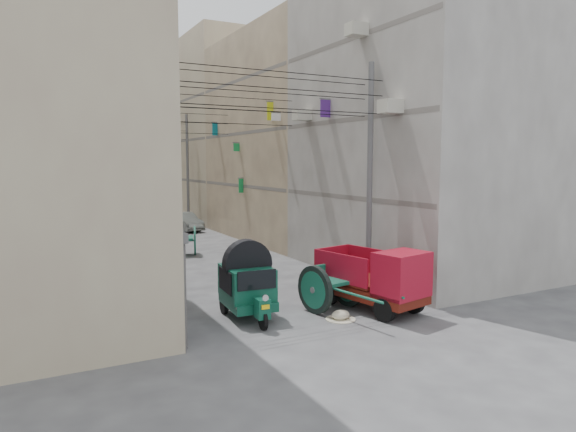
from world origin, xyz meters
TOP-DOWN VIEW (x-y plane):
  - ground at (0.00, 0.00)m, footprint 140.00×140.00m
  - building_row_left at (-8.00, 34.13)m, footprint 8.00×62.00m
  - building_row_right at (8.00, 34.13)m, footprint 8.00×62.00m
  - end_cap_building at (0.00, 66.00)m, footprint 22.00×10.00m
  - shutters_left at (-3.92, 10.38)m, footprint 0.18×14.40m
  - signboards at (-0.01, 21.66)m, footprint 8.22×40.52m
  - ac_units at (3.65, 7.67)m, footprint 0.70×6.55m
  - utility_poles at (0.00, 17.00)m, footprint 7.40×22.20m
  - overhead_cables at (0.00, 14.40)m, footprint 7.40×22.52m
  - auto_rickshaw at (-1.53, 4.99)m, footprint 1.56×2.55m
  - tonga_cart at (1.10, 4.49)m, footprint 1.74×3.40m
  - mini_truck at (2.28, 3.60)m, footprint 2.23×3.73m
  - second_cart at (-0.54, 15.86)m, footprint 1.96×1.83m
  - feed_sack at (0.78, 3.51)m, footprint 0.55×0.44m
  - horse at (-0.20, 7.00)m, footprint 0.90×1.78m
  - distant_car_white at (-2.23, 19.19)m, footprint 1.34×3.24m
  - distant_car_grey at (2.32, 24.67)m, footprint 1.78×3.78m
  - distant_car_green at (-0.77, 42.82)m, footprint 1.77×4.30m

SIDE VIEW (x-z plane):
  - ground at x=0.00m, z-range 0.00..0.00m
  - feed_sack at x=0.78m, z-range 0.00..0.27m
  - distant_car_white at x=-2.23m, z-range 0.00..1.10m
  - distant_car_grey at x=2.32m, z-range 0.00..1.20m
  - distant_car_green at x=-0.77m, z-range 0.00..1.25m
  - horse at x=-0.20m, z-range 0.00..1.46m
  - tonga_cart at x=1.10m, z-range 0.03..1.50m
  - second_cart at x=-0.54m, z-range 0.05..1.48m
  - mini_truck at x=2.28m, z-range -0.04..1.92m
  - auto_rickshaw at x=-1.53m, z-range 0.16..1.92m
  - shutters_left at x=-3.92m, z-range 0.06..2.93m
  - signboards at x=-0.01m, z-range 0.59..6.27m
  - utility_poles at x=0.00m, z-range 0.00..8.00m
  - building_row_left at x=-8.00m, z-range -0.54..13.46m
  - building_row_right at x=8.00m, z-range -0.54..13.46m
  - end_cap_building at x=0.00m, z-range 0.00..13.00m
  - overhead_cables at x=0.00m, z-range 6.20..7.33m
  - ac_units at x=3.65m, z-range 5.76..9.11m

